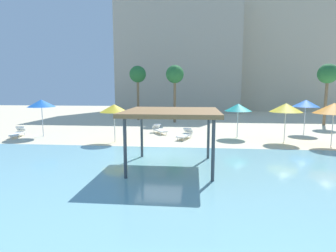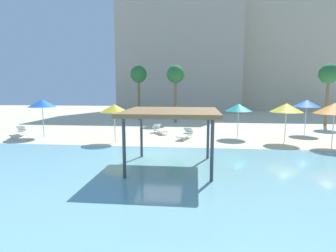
{
  "view_description": "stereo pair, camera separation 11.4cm",
  "coord_description": "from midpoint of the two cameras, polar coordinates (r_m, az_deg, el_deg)",
  "views": [
    {
      "loc": [
        1.89,
        -14.88,
        3.69
      ],
      "look_at": [
        0.27,
        2.0,
        1.3
      ],
      "focal_mm": 28.86,
      "sensor_mm": 36.0,
      "label": 1
    },
    {
      "loc": [
        2.0,
        -14.87,
        3.69
      ],
      "look_at": [
        0.27,
        2.0,
        1.3
      ],
      "focal_mm": 28.86,
      "sensor_mm": 36.0,
      "label": 2
    }
  ],
  "objects": [
    {
      "name": "ground_plane",
      "position": [
        15.45,
        -1.94,
        -5.8
      ],
      "size": [
        80.0,
        80.0,
        0.0
      ],
      "primitive_type": "plane",
      "color": "beige"
    },
    {
      "name": "beach_umbrella_blue_6",
      "position": [
        22.6,
        -25.31,
        4.35
      ],
      "size": [
        2.03,
        2.03,
        2.83
      ],
      "color": "silver",
      "rests_on": "ground"
    },
    {
      "name": "palm_tree_1",
      "position": [
        29.08,
        1.33,
        10.61
      ],
      "size": [
        1.9,
        1.9,
        6.1
      ],
      "color": "brown",
      "rests_on": "ground"
    },
    {
      "name": "lounge_chair_3",
      "position": [
        19.84,
        3.51,
        -1.74
      ],
      "size": [
        1.2,
        1.99,
        0.74
      ],
      "rotation": [
        0.0,
        0.0,
        -1.91
      ],
      "color": "white",
      "rests_on": "ground"
    },
    {
      "name": "beach_umbrella_yellow_2",
      "position": [
        20.0,
        23.51,
        3.57
      ],
      "size": [
        2.17,
        2.17,
        2.67
      ],
      "color": "silver",
      "rests_on": "ground"
    },
    {
      "name": "palm_tree_0",
      "position": [
        30.92,
        30.58,
        9.25
      ],
      "size": [
        1.9,
        1.9,
        6.04
      ],
      "color": "brown",
      "rests_on": "ground"
    },
    {
      "name": "lounge_chair_1",
      "position": [
        23.57,
        -29.18,
        -1.2
      ],
      "size": [
        1.06,
        1.99,
        0.74
      ],
      "rotation": [
        0.0,
        0.0,
        -1.31
      ],
      "color": "white",
      "rests_on": "ground"
    },
    {
      "name": "lounge_chair_2",
      "position": [
        22.18,
        -2.05,
        -0.7
      ],
      "size": [
        1.47,
        1.94,
        0.74
      ],
      "rotation": [
        0.0,
        0.0,
        -1.05
      ],
      "color": "white",
      "rests_on": "ground"
    },
    {
      "name": "beach_umbrella_yellow_0",
      "position": [
        18.7,
        -11.48,
        3.69
      ],
      "size": [
        1.96,
        1.96,
        2.6
      ],
      "color": "silver",
      "rests_on": "ground"
    },
    {
      "name": "palm_tree_2",
      "position": [
        31.69,
        -6.51,
        10.55
      ],
      "size": [
        1.9,
        1.9,
        6.22
      ],
      "color": "brown",
      "rests_on": "ground"
    },
    {
      "name": "beach_umbrella_blue_5",
      "position": [
        24.34,
        26.98,
        4.29
      ],
      "size": [
        2.07,
        2.07,
        2.76
      ],
      "color": "silver",
      "rests_on": "ground"
    },
    {
      "name": "hotel_block_0",
      "position": [
        44.15,
        2.14,
        14.54
      ],
      "size": [
        18.47,
        8.47,
        17.43
      ],
      "primitive_type": "cube",
      "color": "#B2A893",
      "rests_on": "ground"
    },
    {
      "name": "lagoon_water",
      "position": [
        10.48,
        -5.72,
        -12.5
      ],
      "size": [
        44.0,
        13.5,
        0.04
      ],
      "primitive_type": "cube",
      "color": "#7AB7C1",
      "rests_on": "ground"
    },
    {
      "name": "beach_umbrella_orange_4",
      "position": [
        19.75,
        31.52,
        3.21
      ],
      "size": [
        2.42,
        2.42,
        2.78
      ],
      "color": "silver",
      "rests_on": "ground"
    },
    {
      "name": "hotel_block_1",
      "position": [
        52.43,
        22.54,
        13.79
      ],
      "size": [
        23.35,
        11.05,
        19.01
      ],
      "primitive_type": "cube",
      "color": "beige",
      "rests_on": "ground"
    },
    {
      "name": "beach_umbrella_teal_1",
      "position": [
        20.84,
        14.45,
        3.82
      ],
      "size": [
        2.01,
        2.01,
        2.53
      ],
      "color": "silver",
      "rests_on": "ground"
    },
    {
      "name": "shade_pavilion",
      "position": [
        12.25,
        0.6,
        2.59
      ],
      "size": [
        4.21,
        4.21,
        2.7
      ],
      "color": "#42474C",
      "rests_on": "ground"
    }
  ]
}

